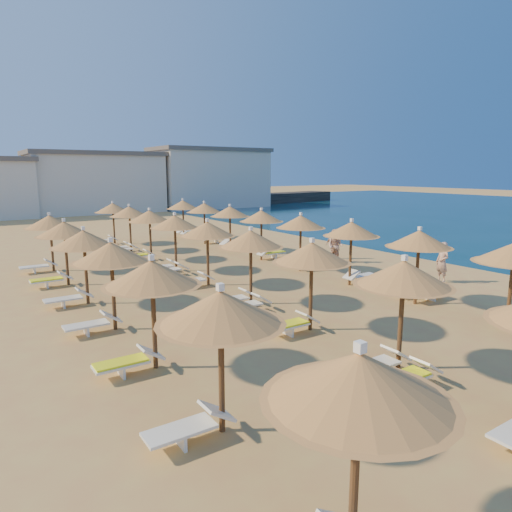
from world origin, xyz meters
TOP-DOWN VIEW (x-y plane):
  - ground at (0.00, 0.00)m, footprint 220.00×220.00m
  - jetty at (27.19, 45.96)m, footprint 30.25×8.98m
  - hotel_blocks at (3.73, 44.63)m, footprint 45.67×9.20m
  - parasol_row_east at (2.03, 1.57)m, footprint 2.49×37.56m
  - parasol_row_west at (-3.23, 1.57)m, footprint 2.49×37.56m
  - parasol_row_inland at (-8.45, 1.57)m, footprint 2.49×23.53m
  - loungers at (-2.05, 1.52)m, footprint 13.62×36.55m
  - beachgoer_a at (5.93, -0.36)m, footprint 0.59×0.76m
  - beachgoer_c at (5.71, 6.56)m, footprint 1.06×0.75m
  - beachgoer_b at (5.00, 5.67)m, footprint 1.00×1.11m

SIDE VIEW (x-z plane):
  - ground at x=0.00m, z-range 0.00..0.00m
  - loungers at x=-2.05m, z-range 0.01..0.67m
  - jetty at x=27.19m, z-range 0.00..1.50m
  - beachgoer_c at x=5.71m, z-range 0.00..1.67m
  - beachgoer_a at x=5.93m, z-range 0.00..1.87m
  - beachgoer_b at x=5.00m, z-range 0.00..1.87m
  - parasol_row_inland at x=-8.45m, z-range 0.98..3.97m
  - parasol_row_east at x=2.03m, z-range 0.98..3.97m
  - parasol_row_west at x=-3.23m, z-range 0.98..3.97m
  - hotel_blocks at x=3.73m, z-range -0.35..7.75m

